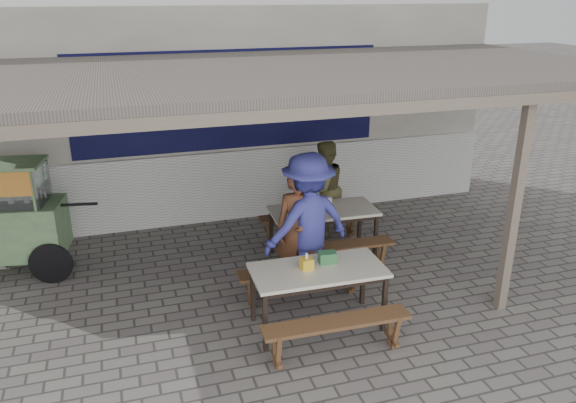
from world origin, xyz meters
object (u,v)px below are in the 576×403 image
(patron_right_table, at_px, (308,223))
(patron_wall_side, at_px, (324,189))
(condiment_jar, at_px, (329,200))
(condiment_bowl, at_px, (306,210))
(donation_box, at_px, (327,257))
(bench_right_wall, at_px, (302,275))
(patron_street_side, at_px, (299,231))
(tissue_box, at_px, (307,264))
(bench_left_wall, at_px, (311,220))
(table_left, at_px, (323,214))
(bench_left_street, at_px, (336,252))
(vendor_cart, at_px, (7,215))
(bench_right_street, at_px, (337,329))
(table_right, at_px, (318,274))

(patron_right_table, bearing_deg, patron_wall_side, -129.91)
(condiment_jar, distance_m, condiment_bowl, 0.48)
(donation_box, bearing_deg, patron_right_table, 87.37)
(bench_right_wall, height_order, patron_street_side, patron_street_side)
(patron_wall_side, relative_size, tissue_box, 11.69)
(bench_left_wall, height_order, patron_right_table, patron_right_table)
(table_left, distance_m, tissue_box, 1.88)
(table_left, xyz_separation_m, patron_street_side, (-0.63, -0.78, 0.15))
(bench_left_wall, relative_size, patron_right_table, 0.89)
(bench_left_street, bearing_deg, patron_street_side, -159.69)
(vendor_cart, distance_m, condiment_jar, 4.48)
(patron_street_side, bearing_deg, bench_left_street, 36.67)
(table_left, distance_m, bench_right_street, 2.47)
(bench_left_wall, bearing_deg, tissue_box, -108.41)
(bench_right_wall, relative_size, patron_street_side, 0.99)
(donation_box, bearing_deg, tissue_box, -165.12)
(tissue_box, bearing_deg, table_left, 63.44)
(table_right, distance_m, bench_right_street, 0.71)
(vendor_cart, relative_size, condiment_jar, 22.01)
(patron_street_side, xyz_separation_m, tissue_box, (-0.20, -0.89, -0.00))
(bench_right_wall, xyz_separation_m, patron_right_table, (0.17, 0.28, 0.58))
(bench_left_wall, height_order, vendor_cart, vendor_cart)
(donation_box, relative_size, condiment_bowl, 1.20)
(table_right, bearing_deg, table_left, 68.97)
(table_left, height_order, patron_street_side, patron_street_side)
(bench_right_wall, distance_m, condiment_jar, 1.62)
(condiment_jar, bearing_deg, condiment_bowl, -154.01)
(bench_left_street, relative_size, patron_street_side, 1.00)
(table_right, xyz_separation_m, donation_box, (0.15, 0.11, 0.14))
(vendor_cart, bearing_deg, patron_wall_side, 10.12)
(bench_right_street, bearing_deg, table_left, 74.27)
(vendor_cart, relative_size, patron_right_table, 1.12)
(bench_left_wall, relative_size, vendor_cart, 0.79)
(table_left, distance_m, patron_wall_side, 0.85)
(bench_right_street, relative_size, condiment_jar, 17.34)
(patron_street_side, bearing_deg, table_left, 69.82)
(bench_right_street, distance_m, condiment_bowl, 2.42)
(donation_box, relative_size, condiment_jar, 2.11)
(bench_right_wall, distance_m, tissue_box, 0.77)
(vendor_cart, height_order, patron_right_table, patron_right_table)
(table_left, distance_m, vendor_cart, 4.34)
(condiment_jar, bearing_deg, patron_right_table, -124.47)
(patron_street_side, distance_m, donation_box, 0.82)
(bench_left_wall, height_order, patron_wall_side, patron_wall_side)
(patron_wall_side, bearing_deg, table_right, 45.48)
(patron_right_table, height_order, donation_box, patron_right_table)
(bench_left_street, relative_size, condiment_jar, 17.44)
(bench_left_wall, xyz_separation_m, table_right, (-0.73, -2.29, 0.33))
(tissue_box, bearing_deg, bench_right_street, -80.18)
(patron_wall_side, xyz_separation_m, patron_right_table, (-0.82, -1.59, 0.15))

